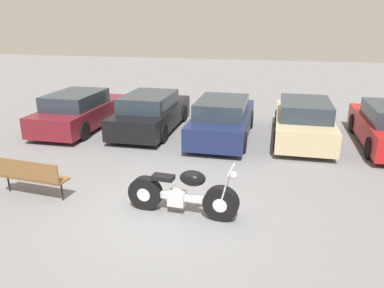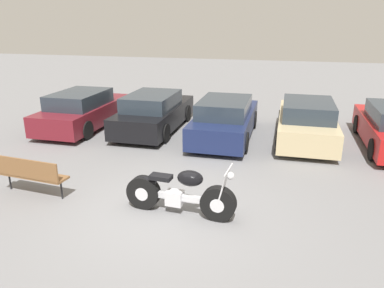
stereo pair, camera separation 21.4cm
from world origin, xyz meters
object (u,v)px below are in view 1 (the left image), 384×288
(motorcycle, at_px, (181,193))
(parked_car_black, at_px, (151,113))
(parked_car_navy, at_px, (223,119))
(parked_car_champagne, at_px, (303,121))
(park_bench, at_px, (30,174))
(parked_car_maroon, at_px, (80,111))

(motorcycle, bearing_deg, parked_car_black, 114.31)
(motorcycle, bearing_deg, parked_car_navy, 89.43)
(parked_car_champagne, xyz_separation_m, park_bench, (-5.99, -5.61, -0.08))
(parked_car_black, bearing_deg, parked_car_champagne, 0.43)
(parked_car_black, height_order, park_bench, parked_car_black)
(parked_car_navy, height_order, parked_car_champagne, same)
(parked_car_black, height_order, parked_car_champagne, same)
(parked_car_black, xyz_separation_m, park_bench, (-0.87, -5.57, -0.08))
(parked_car_maroon, height_order, parked_car_black, same)
(parked_car_black, xyz_separation_m, parked_car_champagne, (5.12, 0.04, 0.00))
(parked_car_champagne, bearing_deg, motorcycle, -115.05)
(parked_car_maroon, bearing_deg, parked_car_champagne, 2.64)
(motorcycle, height_order, parked_car_maroon, parked_car_maroon)
(parked_car_champagne, bearing_deg, parked_car_navy, -171.99)
(parked_car_black, xyz_separation_m, parked_car_navy, (2.56, -0.32, 0.00))
(park_bench, bearing_deg, motorcycle, 0.28)
(parked_car_maroon, xyz_separation_m, park_bench, (1.69, -5.25, -0.08))
(motorcycle, xyz_separation_m, park_bench, (-3.38, -0.02, 0.10))
(motorcycle, bearing_deg, parked_car_champagne, 64.95)
(parked_car_maroon, height_order, park_bench, parked_car_maroon)
(parked_car_maroon, xyz_separation_m, parked_car_black, (2.56, 0.32, 0.00))
(motorcycle, distance_m, parked_car_navy, 5.23)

